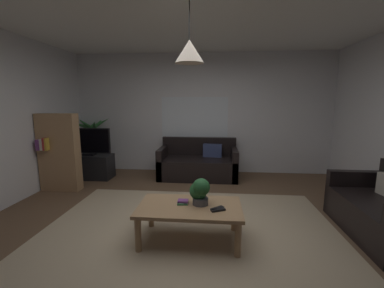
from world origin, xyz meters
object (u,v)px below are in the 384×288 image
at_px(book_on_table_1, 183,201).
at_px(bookshelf_corner, 59,152).
at_px(remote_on_table_0, 217,208).
at_px(tv, 88,141).
at_px(coffee_table, 190,211).
at_px(book_on_table_0, 183,203).
at_px(tv_stand, 91,166).
at_px(potted_palm_corner, 93,144).
at_px(couch_under_window, 198,165).
at_px(potted_plant_on_table, 200,191).
at_px(pendant_lamp, 189,51).
at_px(remote_on_table_1, 218,210).

relative_size(book_on_table_1, bookshelf_corner, 0.09).
distance_m(book_on_table_1, remote_on_table_0, 0.42).
bearing_deg(tv, coffee_table, -43.48).
xyz_separation_m(book_on_table_0, book_on_table_1, (0.01, 0.00, 0.02)).
xyz_separation_m(tv_stand, potted_palm_corner, (-0.20, 0.54, 0.40)).
xyz_separation_m(couch_under_window, coffee_table, (0.06, -2.51, 0.09)).
height_order(remote_on_table_0, tv_stand, tv_stand).
distance_m(coffee_table, tv, 3.24).
bearing_deg(book_on_table_0, potted_palm_corner, 131.87).
xyz_separation_m(book_on_table_0, bookshelf_corner, (-2.43, 1.44, 0.27)).
xyz_separation_m(potted_plant_on_table, pendant_lamp, (-0.11, -0.06, 1.53)).
height_order(book_on_table_1, tv, tv).
bearing_deg(book_on_table_0, tv, 136.02).
bearing_deg(coffee_table, potted_palm_corner, 132.41).
distance_m(tv_stand, bookshelf_corner, 0.90).
bearing_deg(book_on_table_0, coffee_table, -27.78).
distance_m(book_on_table_0, tv_stand, 3.14).
relative_size(potted_plant_on_table, potted_palm_corner, 0.24).
height_order(book_on_table_0, book_on_table_1, book_on_table_1).
bearing_deg(tv_stand, potted_plant_on_table, -41.67).
height_order(remote_on_table_1, tv_stand, tv_stand).
relative_size(coffee_table, pendant_lamp, 1.78).
relative_size(tv_stand, potted_palm_corner, 0.69).
distance_m(remote_on_table_0, tv, 3.52).
height_order(remote_on_table_1, pendant_lamp, pendant_lamp).
distance_m(remote_on_table_1, potted_palm_corner, 4.06).
relative_size(couch_under_window, coffee_table, 1.38).
distance_m(coffee_table, tv_stand, 3.23).
bearing_deg(pendant_lamp, couch_under_window, 91.48).
distance_m(potted_palm_corner, pendant_lamp, 4.03).
bearing_deg(bookshelf_corner, couch_under_window, 22.62).
height_order(book_on_table_1, remote_on_table_0, book_on_table_1).
distance_m(tv_stand, tv, 0.54).
xyz_separation_m(remote_on_table_1, potted_palm_corner, (-2.86, 2.88, 0.21)).
height_order(remote_on_table_0, remote_on_table_1, same).
bearing_deg(coffee_table, book_on_table_1, 148.77).
relative_size(remote_on_table_0, tv, 0.17).
xyz_separation_m(remote_on_table_1, tv, (-2.66, 2.32, 0.36)).
distance_m(remote_on_table_1, bookshelf_corner, 3.27).
height_order(couch_under_window, book_on_table_0, couch_under_window).
bearing_deg(pendant_lamp, remote_on_table_1, -19.24).
relative_size(coffee_table, potted_plant_on_table, 3.78).
relative_size(coffee_table, bookshelf_corner, 0.85).
bearing_deg(book_on_table_0, book_on_table_1, 32.51).
distance_m(couch_under_window, coffee_table, 2.51).
height_order(couch_under_window, remote_on_table_0, couch_under_window).
bearing_deg(couch_under_window, remote_on_table_1, -81.53).
xyz_separation_m(bookshelf_corner, pendant_lamp, (2.52, -1.48, 1.42)).
relative_size(couch_under_window, remote_on_table_1, 10.21).
height_order(coffee_table, remote_on_table_0, remote_on_table_0).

